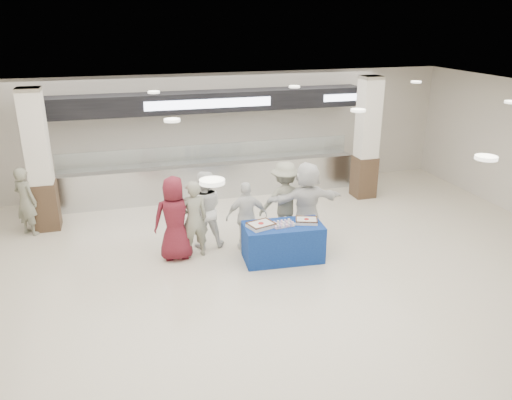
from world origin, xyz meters
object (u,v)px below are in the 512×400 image
object	(u,v)px
soldier_a	(194,219)
civilian_white	(307,203)
soldier_bg	(26,201)
cupcake_tray	(282,224)
civilian_maroon	(175,219)
chef_short	(247,217)
sheet_cake_left	(261,225)
soldier_b	(285,201)
chef_tall	(204,209)
display_table	(283,242)
sheet_cake_right	(307,220)

from	to	relation	value
soldier_a	civilian_white	size ratio (longest dim) A/B	0.89
soldier_bg	civilian_white	bearing A→B (deg)	-160.55
cupcake_tray	soldier_bg	bearing A→B (deg)	151.01
civilian_maroon	chef_short	size ratio (longest dim) A/B	1.16
sheet_cake_left	soldier_a	distance (m)	1.37
cupcake_tray	soldier_b	world-z (taller)	soldier_b
chef_tall	chef_short	size ratio (longest dim) A/B	1.12
cupcake_tray	soldier_b	distance (m)	1.10
cupcake_tray	soldier_bg	world-z (taller)	soldier_bg
display_table	civilian_white	size ratio (longest dim) A/B	0.86
civilian_maroon	sheet_cake_left	bearing A→B (deg)	162.00
display_table	soldier_a	distance (m)	1.84
display_table	civilian_maroon	world-z (taller)	civilian_maroon
sheet_cake_left	civilian_white	world-z (taller)	civilian_white
sheet_cake_left	civilian_maroon	size ratio (longest dim) A/B	0.33
sheet_cake_left	civilian_white	xyz separation A→B (m)	(1.19, 0.63, 0.10)
sheet_cake_left	chef_short	bearing A→B (deg)	100.74
display_table	sheet_cake_left	world-z (taller)	sheet_cake_left
sheet_cake_left	soldier_b	bearing A→B (deg)	49.97
display_table	cupcake_tray	bearing A→B (deg)	-129.44
chef_tall	soldier_bg	bearing A→B (deg)	-20.61
display_table	chef_short	world-z (taller)	chef_short
civilian_maroon	soldier_a	size ratio (longest dim) A/B	1.07
civilian_white	sheet_cake_left	bearing A→B (deg)	29.42
civilian_maroon	chef_short	world-z (taller)	civilian_maroon
sheet_cake_right	civilian_maroon	xyz separation A→B (m)	(-2.52, 0.65, 0.06)
civilian_white	soldier_bg	distance (m)	6.16
cupcake_tray	soldier_b	xyz separation A→B (m)	(0.40, 1.02, 0.08)
chef_tall	soldier_bg	xyz separation A→B (m)	(-3.66, 1.71, -0.05)
soldier_a	sheet_cake_right	bearing A→B (deg)	156.80
display_table	sheet_cake_right	xyz separation A→B (m)	(0.48, -0.01, 0.42)
civilian_maroon	soldier_b	distance (m)	2.43
display_table	sheet_cake_left	distance (m)	0.62
civilian_maroon	soldier_a	bearing A→B (deg)	-176.37
sheet_cake_left	chef_short	world-z (taller)	chef_short
sheet_cake_left	civilian_maroon	world-z (taller)	civilian_maroon
display_table	soldier_b	xyz separation A→B (m)	(0.37, 0.99, 0.49)
chef_tall	soldier_b	xyz separation A→B (m)	(1.75, -0.05, 0.03)
civilian_maroon	soldier_a	distance (m)	0.37
display_table	soldier_bg	size ratio (longest dim) A/B	1.00
cupcake_tray	sheet_cake_right	bearing A→B (deg)	1.79
soldier_a	chef_short	distance (m)	1.10
cupcake_tray	chef_tall	size ratio (longest dim) A/B	0.26
civilian_maroon	chef_tall	bearing A→B (deg)	-144.87
sheet_cake_left	cupcake_tray	size ratio (longest dim) A/B	1.33
sheet_cake_right	chef_tall	distance (m)	2.14
display_table	civilian_maroon	bearing A→B (deg)	166.62
soldier_bg	sheet_cake_left	bearing A→B (deg)	-171.30
civilian_maroon	soldier_b	world-z (taller)	soldier_b
cupcake_tray	soldier_b	size ratio (longest dim) A/B	0.25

